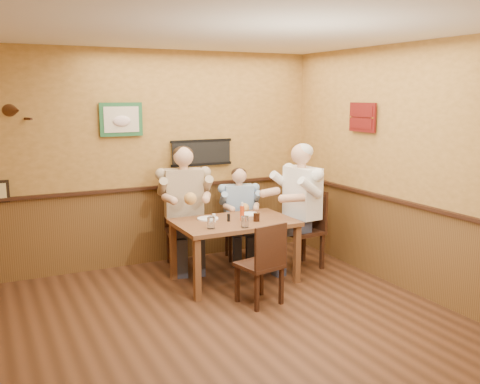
% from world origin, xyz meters
% --- Properties ---
extents(room, '(5.02, 5.03, 2.81)m').
position_xyz_m(room, '(0.14, 0.17, 1.69)').
color(room, '#351D10').
rests_on(room, ground).
extents(dining_table, '(1.40, 0.90, 0.75)m').
position_xyz_m(dining_table, '(0.83, 1.33, 0.66)').
color(dining_table, brown).
rests_on(dining_table, ground).
extents(chair_back_left, '(0.54, 0.54, 1.00)m').
position_xyz_m(chair_back_left, '(0.49, 2.13, 0.50)').
color(chair_back_left, '#351C10').
rests_on(chair_back_left, ground).
extents(chair_back_right, '(0.45, 0.45, 0.79)m').
position_xyz_m(chair_back_right, '(1.27, 2.11, 0.40)').
color(chair_back_right, '#351C10').
rests_on(chair_back_right, ground).
extents(chair_right_end, '(0.51, 0.51, 1.02)m').
position_xyz_m(chair_right_end, '(1.83, 1.40, 0.51)').
color(chair_right_end, '#351C10').
rests_on(chair_right_end, ground).
extents(chair_near_side, '(0.49, 0.49, 0.90)m').
position_xyz_m(chair_near_side, '(0.76, 0.58, 0.45)').
color(chair_near_side, '#351C10').
rests_on(chair_near_side, ground).
extents(diner_tan_shirt, '(0.77, 0.77, 1.42)m').
position_xyz_m(diner_tan_shirt, '(0.49, 2.13, 0.71)').
color(diner_tan_shirt, tan).
rests_on(diner_tan_shirt, ground).
extents(diner_blue_polo, '(0.64, 0.64, 1.13)m').
position_xyz_m(diner_blue_polo, '(1.27, 2.11, 0.57)').
color(diner_blue_polo, '#86A4C9').
rests_on(diner_blue_polo, ground).
extents(diner_white_elder, '(0.73, 0.73, 1.45)m').
position_xyz_m(diner_white_elder, '(1.83, 1.40, 0.73)').
color(diner_white_elder, white).
rests_on(diner_white_elder, ground).
extents(water_glass_left, '(0.10, 0.10, 0.13)m').
position_xyz_m(water_glass_left, '(0.43, 1.10, 0.82)').
color(water_glass_left, white).
rests_on(water_glass_left, dining_table).
extents(water_glass_mid, '(0.11, 0.11, 0.13)m').
position_xyz_m(water_glass_mid, '(0.79, 0.98, 0.81)').
color(water_glass_mid, silver).
rests_on(water_glass_mid, dining_table).
extents(cola_tumbler, '(0.08, 0.08, 0.10)m').
position_xyz_m(cola_tumbler, '(1.05, 1.18, 0.80)').
color(cola_tumbler, black).
rests_on(cola_tumbler, dining_table).
extents(hot_sauce_bottle, '(0.06, 0.06, 0.20)m').
position_xyz_m(hot_sauce_bottle, '(0.91, 1.29, 0.85)').
color(hot_sauce_bottle, red).
rests_on(hot_sauce_bottle, dining_table).
extents(salt_shaker, '(0.05, 0.05, 0.10)m').
position_xyz_m(salt_shaker, '(0.58, 1.36, 0.80)').
color(salt_shaker, white).
rests_on(salt_shaker, dining_table).
extents(pepper_shaker, '(0.04, 0.04, 0.09)m').
position_xyz_m(pepper_shaker, '(0.75, 1.32, 0.79)').
color(pepper_shaker, black).
rests_on(pepper_shaker, dining_table).
extents(plate_far_left, '(0.33, 0.33, 0.02)m').
position_xyz_m(plate_far_left, '(0.57, 1.53, 0.76)').
color(plate_far_left, white).
rests_on(plate_far_left, dining_table).
extents(plate_far_right, '(0.30, 0.30, 0.02)m').
position_xyz_m(plate_far_right, '(1.14, 1.53, 0.76)').
color(plate_far_right, white).
rests_on(plate_far_right, dining_table).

